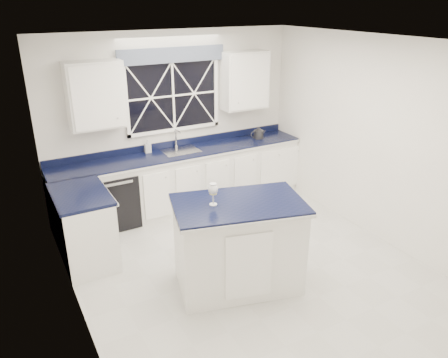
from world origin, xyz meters
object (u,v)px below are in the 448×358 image
dishwasher (114,198)px  island (238,244)px  faucet (177,138)px  wine_glass (213,190)px  kettle (258,133)px  soap_bottle (148,146)px

dishwasher → island: (0.81, -2.18, 0.12)m
island → dishwasher: bearing=125.2°
faucet → wine_glass: wine_glass is taller
kettle → wine_glass: bearing=-125.6°
faucet → soap_bottle: size_ratio=1.49×
faucet → soap_bottle: 0.47m
faucet → soap_bottle: faucet is taller
island → wine_glass: 0.75m
faucet → wine_glass: 2.36m
faucet → wine_glass: bearing=-103.6°
island → kettle: size_ratio=5.82×
kettle → soap_bottle: (-1.86, 0.21, 0.01)m
dishwasher → faucet: faucet is taller
island → kettle: bearing=67.2°
kettle → soap_bottle: soap_bottle is taller
kettle → soap_bottle: bearing=-179.2°
kettle → soap_bottle: 1.87m
island → kettle: kettle is taller
island → soap_bottle: size_ratio=7.86×
faucet → kettle: faucet is taller
wine_glass → soap_bottle: bearing=87.8°
dishwasher → soap_bottle: 0.92m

